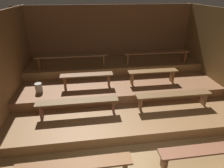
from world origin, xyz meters
name	(u,v)px	position (x,y,z in m)	size (l,w,h in m)	color
ground	(124,113)	(0.00, 2.74, -0.04)	(6.99, 6.29, 0.08)	olive
wall_back	(111,42)	(0.00, 5.52, 1.38)	(6.99, 0.06, 2.75)	#8E5F3D
platform_lower	(120,96)	(0.00, 3.44, 0.14)	(6.19, 4.09, 0.28)	olive
platform_middle	(117,79)	(0.00, 4.09, 0.42)	(6.19, 2.79, 0.28)	#915E3C
platform_upper	(114,65)	(0.00, 4.79, 0.69)	(6.19, 1.40, 0.28)	olive
bench_floor_left	(74,167)	(-1.33, 0.68, 0.35)	(2.12, 0.28, 0.42)	brown
bench_floor_right	(210,151)	(1.33, 0.68, 0.35)	(2.12, 0.28, 0.42)	brown
bench_lower_left	(78,103)	(-1.29, 2.40, 0.62)	(2.09, 0.28, 0.42)	brown
bench_lower_right	(173,96)	(1.29, 2.40, 0.62)	(2.09, 0.28, 0.42)	brown
bench_middle_left	(87,77)	(-1.02, 3.40, 0.89)	(1.55, 0.28, 0.42)	brown
bench_middle_right	(153,73)	(1.02, 3.40, 0.89)	(1.55, 0.28, 0.42)	brown
bench_upper_left	(72,57)	(-1.49, 4.43, 1.18)	(2.38, 0.28, 0.42)	brown
bench_upper_right	(156,54)	(1.49, 4.43, 1.18)	(2.38, 0.28, 0.42)	brown
pail_middle	(39,88)	(-2.42, 3.29, 0.69)	(0.20, 0.20, 0.27)	#B2A899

